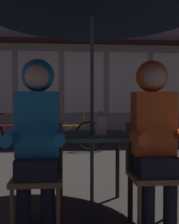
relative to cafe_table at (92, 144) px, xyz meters
The scene contains 10 objects.
ground_plane 0.64m from the cafe_table, ahead, with size 60.00×60.00×0.00m, color #2D2B28.
cafe_table is the anchor object (origin of this frame).
lantern 0.25m from the cafe_table, 53.25° to the right, with size 0.11×0.11×0.23m.
chair_left 0.62m from the cafe_table, 142.45° to the right, with size 0.40×0.40×0.87m.
chair_right 0.62m from the cafe_table, 37.55° to the right, with size 0.40×0.40×0.87m.
person_left_hooded 0.67m from the cafe_table, 138.43° to the right, with size 0.45×0.56×1.40m.
person_right_hooded 0.67m from the cafe_table, 41.57° to the right, with size 0.45×0.56×1.40m.
shopfront_building 5.93m from the cafe_table, 87.38° to the left, with size 10.00×0.93×6.20m.
bicycle_second 3.66m from the cafe_table, 112.42° to the left, with size 1.68×0.08×0.84m.
bicycle_third 3.28m from the cafe_table, 94.54° to the left, with size 1.68×0.18×0.84m.
Camera 1 is at (-0.25, -2.68, 1.04)m, focal length 44.74 mm.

